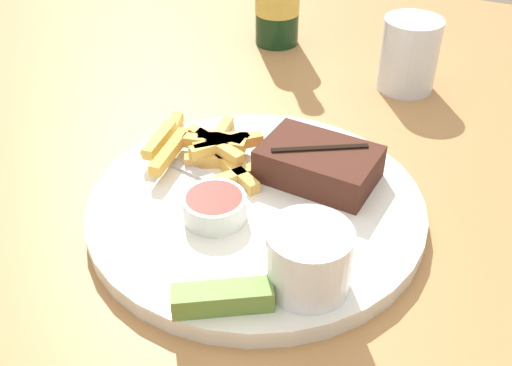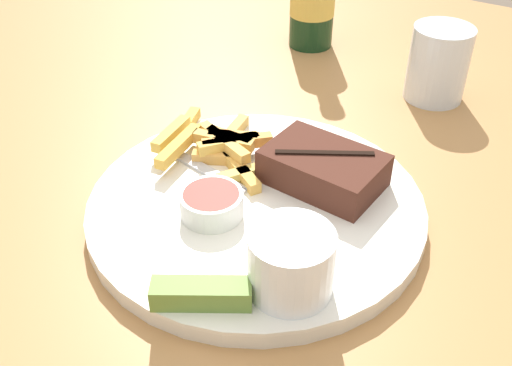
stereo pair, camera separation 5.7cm
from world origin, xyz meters
TOP-DOWN VIEW (x-y plane):
  - dining_table at (0.00, 0.00)m, footprint 1.40×1.42m
  - dinner_plate at (0.00, 0.00)m, footprint 0.33×0.33m
  - steak_portion at (0.04, 0.06)m, footprint 0.12×0.08m
  - fries_pile at (-0.07, 0.04)m, footprint 0.15×0.14m
  - coleslaw_cup at (0.08, -0.08)m, footprint 0.07×0.07m
  - dipping_sauce_cup at (-0.02, -0.04)m, footprint 0.06×0.06m
  - pickle_spear at (0.03, -0.13)m, footprint 0.08×0.06m
  - fork_utensil at (-0.09, 0.02)m, footprint 0.13×0.04m
  - drinking_glass at (0.07, 0.32)m, footprint 0.08×0.08m

SIDE VIEW (x-z plane):
  - dining_table at x=0.00m, z-range 0.31..1.05m
  - dinner_plate at x=0.00m, z-range 0.74..0.76m
  - fork_utensil at x=-0.09m, z-range 0.76..0.76m
  - pickle_spear at x=0.03m, z-range 0.76..0.78m
  - fries_pile at x=-0.07m, z-range 0.76..0.78m
  - dipping_sauce_cup at x=-0.02m, z-range 0.76..0.79m
  - steak_portion at x=0.04m, z-range 0.76..0.80m
  - drinking_glass at x=0.07m, z-range 0.74..0.84m
  - coleslaw_cup at x=0.08m, z-range 0.76..0.82m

